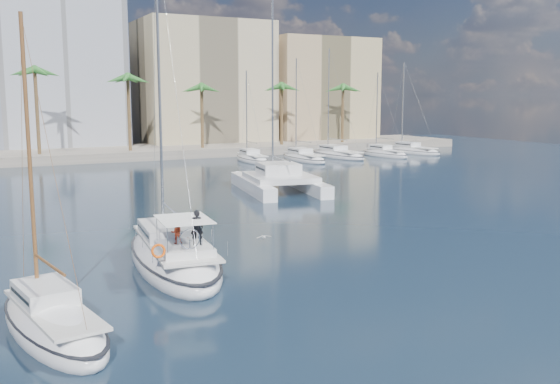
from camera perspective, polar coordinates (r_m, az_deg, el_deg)
ground at (r=30.20m, az=-0.25°, el=-7.49°), size 160.00×160.00×0.00m
quay at (r=88.21m, az=-18.40°, el=3.26°), size 120.00×14.00×1.20m
building_beige at (r=102.10m, az=-7.00°, el=9.62°), size 20.00×14.00×20.00m
building_tan_right at (r=108.83m, az=3.45°, el=9.09°), size 18.00×12.00×18.00m
palm_centre at (r=83.93m, az=-18.30°, el=9.62°), size 3.60×3.60×12.30m
palm_right at (r=95.32m, az=2.64°, el=9.91°), size 3.60×3.60×12.30m
main_sloop at (r=31.73m, az=-9.71°, el=-5.80°), size 5.03×12.39×17.90m
small_sloop at (r=24.16m, az=-20.06°, el=-11.20°), size 4.04×8.75×12.10m
catamaran at (r=55.70m, az=-0.12°, el=1.27°), size 8.13×12.99×17.63m
seagull at (r=36.35m, az=-1.50°, el=-4.12°), size 0.94×0.40×0.17m
moored_yacht_a at (r=80.47m, az=-2.58°, el=2.78°), size 3.37×9.52×11.90m
moored_yacht_b at (r=81.61m, az=2.16°, el=2.86°), size 3.32×10.83×13.72m
moored_yacht_c at (r=86.62m, az=5.28°, el=3.18°), size 3.98×12.33×15.54m
moored_yacht_d at (r=88.64m, az=9.54°, el=3.22°), size 3.52×9.55×11.90m
moored_yacht_e at (r=94.17m, az=12.00°, el=3.48°), size 4.61×11.11×13.72m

